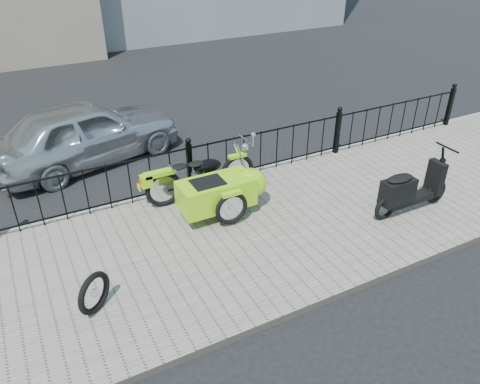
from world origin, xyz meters
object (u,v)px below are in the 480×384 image
scooter (409,191)px  spare_tire (94,293)px  motorcycle_sidecar (222,187)px  sedan_car (86,133)px

scooter → spare_tire: (-5.47, 0.11, -0.14)m
motorcycle_sidecar → spare_tire: size_ratio=3.81×
scooter → sedan_car: 6.68m
motorcycle_sidecar → spare_tire: bearing=-150.3°
motorcycle_sidecar → scooter: scooter is taller
scooter → spare_tire: scooter is taller
scooter → sedan_car: sedan_car is taller
sedan_car → scooter: bearing=-151.7°
spare_tire → sedan_car: (0.93, 4.79, 0.27)m
spare_tire → sedan_car: 4.89m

